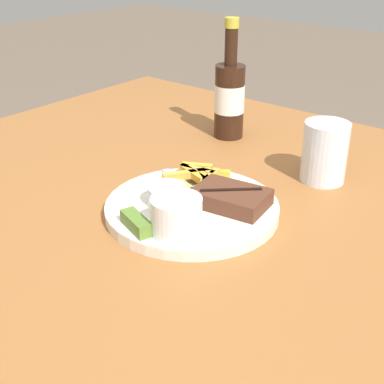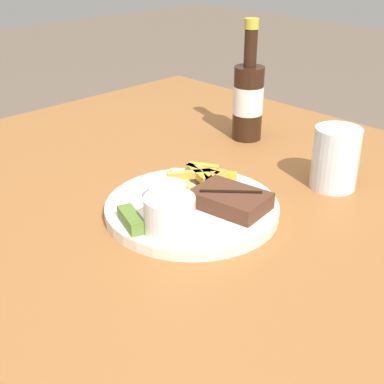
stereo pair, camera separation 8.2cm
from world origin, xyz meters
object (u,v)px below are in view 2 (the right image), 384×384
at_px(steak_portion, 231,200).
at_px(drinking_glass, 335,158).
at_px(pickle_spear, 131,220).
at_px(beer_bottle, 248,98).
at_px(coleslaw_cup, 170,213).
at_px(fork_utensil, 181,183).
at_px(dinner_plate, 192,208).
at_px(knife_utensil, 210,199).
at_px(dipping_sauce_cup, 167,193).

distance_m(steak_portion, drinking_glass, 0.22).
relative_size(pickle_spear, beer_bottle, 0.27).
xyz_separation_m(coleslaw_cup, pickle_spear, (-0.05, -0.03, -0.02)).
xyz_separation_m(pickle_spear, fork_utensil, (-0.05, 0.15, -0.01)).
bearing_deg(beer_bottle, steak_portion, -53.72).
relative_size(dinner_plate, steak_portion, 2.24).
xyz_separation_m(fork_utensil, knife_utensil, (0.08, -0.01, 0.00)).
xyz_separation_m(dinner_plate, steak_portion, (0.05, 0.03, 0.02)).
height_order(knife_utensil, beer_bottle, beer_bottle).
relative_size(dipping_sauce_cup, drinking_glass, 0.57).
bearing_deg(dipping_sauce_cup, beer_bottle, 110.39).
height_order(dipping_sauce_cup, drinking_glass, drinking_glass).
distance_m(steak_portion, dipping_sauce_cup, 0.10).
bearing_deg(dinner_plate, beer_bottle, 116.40).
relative_size(dinner_plate, pickle_spear, 4.04).
relative_size(fork_utensil, beer_bottle, 0.50).
relative_size(knife_utensil, beer_bottle, 0.61).
bearing_deg(steak_portion, pickle_spear, -113.14).
bearing_deg(pickle_spear, fork_utensil, 108.69).
distance_m(pickle_spear, knife_utensil, 0.14).
distance_m(dinner_plate, pickle_spear, 0.11).
distance_m(pickle_spear, beer_bottle, 0.45).
bearing_deg(steak_portion, dipping_sauce_cup, -143.57).
height_order(pickle_spear, fork_utensil, pickle_spear).
bearing_deg(knife_utensil, dipping_sauce_cup, 171.11).
height_order(pickle_spear, knife_utensil, pickle_spear).
bearing_deg(dipping_sauce_cup, pickle_spear, -78.16).
bearing_deg(coleslaw_cup, dipping_sauce_cup, 140.54).
distance_m(dipping_sauce_cup, beer_bottle, 0.37).
bearing_deg(beer_bottle, coleslaw_cup, -63.82).
xyz_separation_m(steak_portion, fork_utensil, (-0.11, 0.00, -0.01)).
relative_size(dipping_sauce_cup, knife_utensil, 0.41).
relative_size(steak_portion, knife_utensil, 0.81).
distance_m(beer_bottle, drinking_glass, 0.27).
relative_size(fork_utensil, knife_utensil, 0.82).
height_order(pickle_spear, drinking_glass, drinking_glass).
height_order(steak_portion, coleslaw_cup, coleslaw_cup).
xyz_separation_m(pickle_spear, knife_utensil, (0.03, 0.14, -0.01)).
height_order(steak_portion, drinking_glass, drinking_glass).
bearing_deg(steak_portion, beer_bottle, 126.28).
height_order(coleslaw_cup, drinking_glass, drinking_glass).
xyz_separation_m(dinner_plate, pickle_spear, (-0.01, -0.11, 0.02)).
distance_m(steak_portion, coleslaw_cup, 0.12).
relative_size(coleslaw_cup, beer_bottle, 0.30).
bearing_deg(knife_utensil, coleslaw_cup, -135.75).
bearing_deg(drinking_glass, dinner_plate, -112.60).
bearing_deg(dipping_sauce_cup, knife_utensil, 49.62).
relative_size(dinner_plate, fork_utensil, 2.23).
relative_size(dipping_sauce_cup, pickle_spear, 0.90).
bearing_deg(coleslaw_cup, knife_utensil, 102.75).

